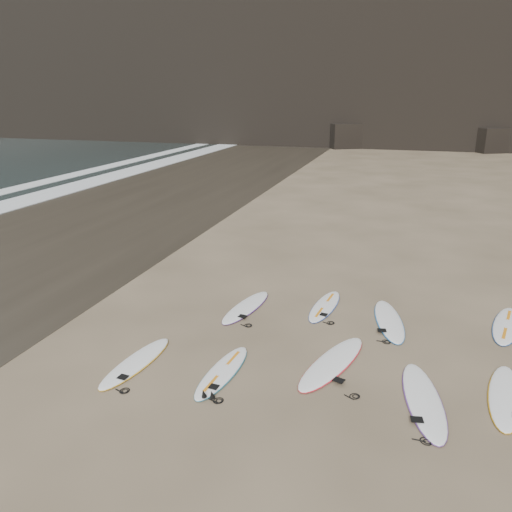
% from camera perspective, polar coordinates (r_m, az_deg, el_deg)
% --- Properties ---
extents(ground, '(240.00, 240.00, 0.00)m').
position_cam_1_polar(ground, '(10.51, 10.57, -13.41)').
color(ground, '#897559').
rests_on(ground, ground).
extents(wet_sand, '(12.00, 200.00, 0.01)m').
position_cam_1_polar(wet_sand, '(24.04, -18.69, 4.07)').
color(wet_sand, '#383026').
rests_on(wet_sand, ground).
extents(surfboard_0, '(0.81, 2.37, 0.08)m').
position_cam_1_polar(surfboard_0, '(11.05, -13.54, -11.69)').
color(surfboard_0, white).
rests_on(surfboard_0, ground).
extents(surfboard_1, '(0.72, 2.26, 0.08)m').
position_cam_1_polar(surfboard_1, '(10.46, -3.85, -13.02)').
color(surfboard_1, white).
rests_on(surfboard_1, ground).
extents(surfboard_2, '(1.43, 2.75, 0.10)m').
position_cam_1_polar(surfboard_2, '(10.85, 8.73, -11.92)').
color(surfboard_2, white).
rests_on(surfboard_2, ground).
extents(surfboard_3, '(1.05, 2.67, 0.09)m').
position_cam_1_polar(surfboard_3, '(10.09, 18.60, -15.27)').
color(surfboard_3, white).
rests_on(surfboard_3, ground).
extents(surfboard_4, '(0.93, 2.45, 0.09)m').
position_cam_1_polar(surfboard_4, '(10.76, 26.61, -14.11)').
color(surfboard_4, white).
rests_on(surfboard_4, ground).
extents(surfboard_5, '(0.97, 2.44, 0.09)m').
position_cam_1_polar(surfboard_5, '(13.31, -1.13, -5.82)').
color(surfboard_5, white).
rests_on(surfboard_5, ground).
extents(surfboard_6, '(0.80, 2.29, 0.08)m').
position_cam_1_polar(surfboard_6, '(13.50, 7.87, -5.66)').
color(surfboard_6, white).
rests_on(surfboard_6, ground).
extents(surfboard_7, '(1.09, 2.59, 0.09)m').
position_cam_1_polar(surfboard_7, '(12.98, 14.97, -7.11)').
color(surfboard_7, white).
rests_on(surfboard_7, ground).
extents(surfboard_8, '(1.12, 2.46, 0.09)m').
position_cam_1_polar(surfboard_8, '(13.75, 26.72, -7.07)').
color(surfboard_8, white).
rests_on(surfboard_8, ground).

